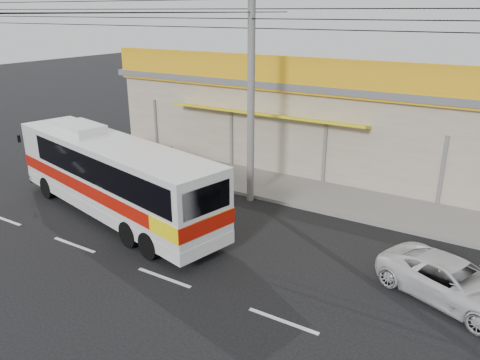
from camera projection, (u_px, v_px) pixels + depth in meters
The scene contains 9 objects.
ground at pixel (212, 245), 16.09m from camera, with size 120.00×120.00×0.00m, color black.
sidewalk at pixel (288, 189), 20.87m from camera, with size 30.00×3.20×0.15m, color slate.
lane_markings at pixel (164, 278), 14.09m from camera, with size 50.00×0.12×0.01m, color silver, non-canonical shape.
storefront_building at pixel (336, 117), 24.55m from camera, with size 22.60×9.20×5.70m.
coach_bus at pixel (115, 174), 17.60m from camera, with size 11.05×4.68×3.33m.
motorbike_red at pixel (83, 142), 26.33m from camera, with size 0.63×1.80×0.95m, color maroon.
motorbike_dark at pixel (163, 156), 23.29m from camera, with size 0.56×1.98×1.19m, color black.
white_car at pixel (453, 282), 12.82m from camera, with size 1.91×4.13×1.15m, color silver.
utility_pole at pixel (252, 12), 17.34m from camera, with size 34.00×14.00×9.13m.
Camera 1 is at (8.36, -11.72, 7.58)m, focal length 35.00 mm.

